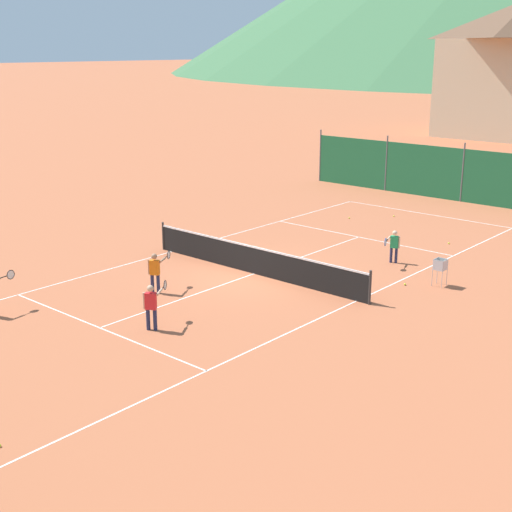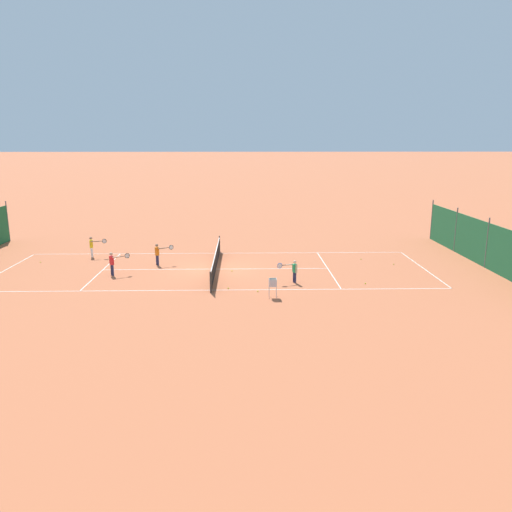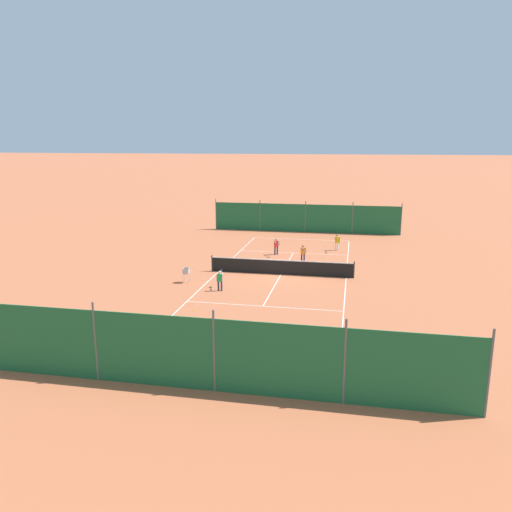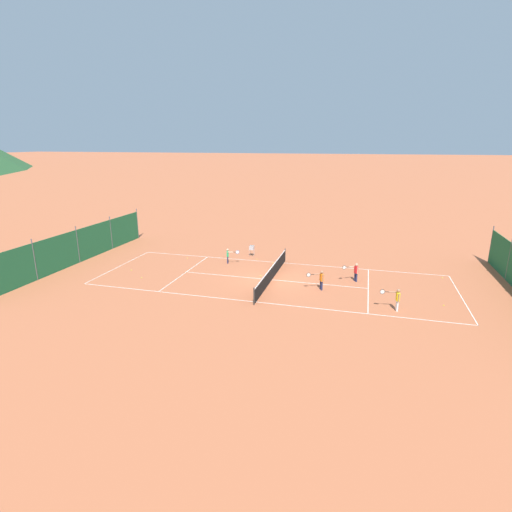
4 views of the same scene
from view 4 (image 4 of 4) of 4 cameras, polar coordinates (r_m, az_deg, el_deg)
The scene contains 17 objects.
ground_plane at distance 27.47m, azimuth 2.28°, elevation -3.41°, with size 600.00×600.00×0.00m, color #B7603D.
court_line_markings at distance 27.47m, azimuth 2.28°, elevation -3.40°, with size 8.25×23.85×0.01m.
tennis_net at distance 27.31m, azimuth 2.29°, elevation -2.42°, with size 9.18×0.08×1.06m.
windscreen_fence_far at distance 33.95m, azimuth -24.10°, elevation 1.27°, with size 17.28×0.08×2.90m.
player_near_baseline at distance 27.72m, azimuth 14.03°, elevation -2.09°, with size 0.56×1.06×1.28m.
player_far_service at distance 25.72m, azimuth 9.25°, elevation -3.23°, with size 0.50×1.07×1.28m.
player_far_baseline at distance 31.02m, azimuth -3.98°, elevation 0.18°, with size 0.38×1.03×1.18m.
player_near_service at distance 23.67m, azimuth 19.49°, elevation -5.68°, with size 0.44×1.09×1.29m.
tennis_ball_far_corner at distance 31.24m, azimuth 2.43°, elevation -0.93°, with size 0.07×0.07×0.07m, color #CCE033.
tennis_ball_by_net_left at distance 28.86m, azimuth -16.02°, elevation -3.00°, with size 0.07×0.07×0.07m, color #CCE033.
tennis_ball_alley_right at distance 32.10m, azimuth 0.14°, elevation -0.45°, with size 0.07×0.07×0.07m, color #CCE033.
tennis_ball_near_corner at distance 25.63m, azimuth 25.23°, elevation -6.39°, with size 0.07×0.07×0.07m, color #CCE033.
tennis_ball_alley_left at distance 30.63m, azimuth 25.08°, elevation -2.83°, with size 0.07×0.07×0.07m, color #CCE033.
tennis_ball_by_net_right at distance 28.17m, azimuth 0.69°, elevation -2.82°, with size 0.07×0.07×0.07m, color #CCE033.
tennis_ball_service_box at distance 32.84m, azimuth -9.78°, elevation -0.30°, with size 0.07×0.07×0.07m, color #CCE033.
tennis_ball_mid_court at distance 30.75m, azimuth -17.38°, elevation -1.95°, with size 0.07×0.07×0.07m, color #CCE033.
ball_hopper at distance 32.88m, azimuth -0.59°, elevation 1.08°, with size 0.36×0.36×0.89m.
Camera 4 is at (-25.25, -5.80, 9.13)m, focal length 28.00 mm.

